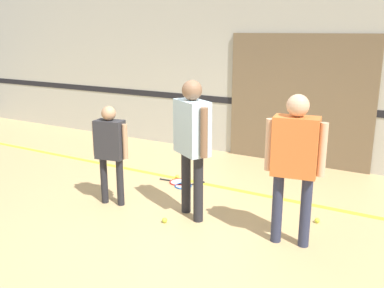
{
  "coord_description": "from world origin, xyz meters",
  "views": [
    {
      "loc": [
        2.51,
        -4.2,
        2.33
      ],
      "look_at": [
        -0.03,
        0.23,
        0.97
      ],
      "focal_mm": 40.0,
      "sensor_mm": 36.0,
      "label": 1
    }
  ],
  "objects_px": {
    "racket_second_spare": "(179,182)",
    "tennis_ball_near_instructor": "(165,220)",
    "tennis_ball_stray_left": "(317,220)",
    "person_student_right": "(295,154)",
    "tennis_ball_by_spare_racket": "(177,177)",
    "person_student_left": "(110,145)",
    "racket_spare_on_floor": "(185,186)",
    "person_instructor": "(192,135)"
  },
  "relations": [
    {
      "from": "person_instructor",
      "to": "racket_second_spare",
      "type": "bearing_deg",
      "value": 160.51
    },
    {
      "from": "person_student_left",
      "to": "person_student_right",
      "type": "bearing_deg",
      "value": -7.7
    },
    {
      "from": "racket_second_spare",
      "to": "tennis_ball_by_spare_racket",
      "type": "relative_size",
      "value": 7.99
    },
    {
      "from": "person_student_right",
      "to": "tennis_ball_by_spare_racket",
      "type": "height_order",
      "value": "person_student_right"
    },
    {
      "from": "tennis_ball_stray_left",
      "to": "person_instructor",
      "type": "bearing_deg",
      "value": -157.62
    },
    {
      "from": "racket_second_spare",
      "to": "tennis_ball_stray_left",
      "type": "distance_m",
      "value": 2.29
    },
    {
      "from": "person_student_right",
      "to": "tennis_ball_stray_left",
      "type": "height_order",
      "value": "person_student_right"
    },
    {
      "from": "person_student_left",
      "to": "racket_spare_on_floor",
      "type": "xyz_separation_m",
      "value": [
        0.52,
        1.07,
        -0.84
      ]
    },
    {
      "from": "racket_second_spare",
      "to": "tennis_ball_stray_left",
      "type": "bearing_deg",
      "value": 164.93
    },
    {
      "from": "tennis_ball_near_instructor",
      "to": "racket_spare_on_floor",
      "type": "bearing_deg",
      "value": 109.69
    },
    {
      "from": "person_instructor",
      "to": "tennis_ball_stray_left",
      "type": "distance_m",
      "value": 1.9
    },
    {
      "from": "person_student_left",
      "to": "person_student_right",
      "type": "distance_m",
      "value": 2.48
    },
    {
      "from": "person_instructor",
      "to": "tennis_ball_by_spare_racket",
      "type": "relative_size",
      "value": 26.61
    },
    {
      "from": "racket_second_spare",
      "to": "tennis_ball_by_spare_racket",
      "type": "bearing_deg",
      "value": -56.85
    },
    {
      "from": "racket_second_spare",
      "to": "tennis_ball_near_instructor",
      "type": "distance_m",
      "value": 1.46
    },
    {
      "from": "person_student_right",
      "to": "racket_spare_on_floor",
      "type": "distance_m",
      "value": 2.41
    },
    {
      "from": "racket_second_spare",
      "to": "tennis_ball_near_instructor",
      "type": "height_order",
      "value": "tennis_ball_near_instructor"
    },
    {
      "from": "person_student_right",
      "to": "racket_second_spare",
      "type": "relative_size",
      "value": 3.21
    },
    {
      "from": "person_instructor",
      "to": "tennis_ball_stray_left",
      "type": "bearing_deg",
      "value": 53.53
    },
    {
      "from": "person_student_left",
      "to": "racket_second_spare",
      "type": "bearing_deg",
      "value": 63.29
    },
    {
      "from": "person_instructor",
      "to": "tennis_ball_near_instructor",
      "type": "relative_size",
      "value": 26.61
    },
    {
      "from": "person_student_left",
      "to": "person_student_right",
      "type": "xyz_separation_m",
      "value": [
        2.47,
        0.1,
        0.2
      ]
    },
    {
      "from": "racket_spare_on_floor",
      "to": "tennis_ball_stray_left",
      "type": "bearing_deg",
      "value": -64.28
    },
    {
      "from": "person_student_right",
      "to": "person_student_left",
      "type": "bearing_deg",
      "value": -6.28
    },
    {
      "from": "person_student_right",
      "to": "tennis_ball_near_instructor",
      "type": "xyz_separation_m",
      "value": [
        -1.51,
        -0.26,
        -1.01
      ]
    },
    {
      "from": "person_student_right",
      "to": "person_instructor",
      "type": "bearing_deg",
      "value": -12.42
    },
    {
      "from": "person_instructor",
      "to": "person_student_right",
      "type": "height_order",
      "value": "person_instructor"
    },
    {
      "from": "racket_spare_on_floor",
      "to": "racket_second_spare",
      "type": "height_order",
      "value": "same"
    },
    {
      "from": "person_student_left",
      "to": "tennis_ball_near_instructor",
      "type": "relative_size",
      "value": 20.76
    },
    {
      "from": "tennis_ball_near_instructor",
      "to": "tennis_ball_stray_left",
      "type": "xyz_separation_m",
      "value": [
        1.66,
        0.94,
        0.0
      ]
    },
    {
      "from": "tennis_ball_near_instructor",
      "to": "racket_second_spare",
      "type": "bearing_deg",
      "value": 114.62
    },
    {
      "from": "racket_spare_on_floor",
      "to": "tennis_ball_near_instructor",
      "type": "relative_size",
      "value": 7.58
    },
    {
      "from": "racket_second_spare",
      "to": "tennis_ball_near_instructor",
      "type": "bearing_deg",
      "value": 109.09
    },
    {
      "from": "tennis_ball_near_instructor",
      "to": "tennis_ball_stray_left",
      "type": "distance_m",
      "value": 1.91
    },
    {
      "from": "person_student_left",
      "to": "tennis_ball_by_spare_racket",
      "type": "xyz_separation_m",
      "value": [
        0.23,
        1.31,
        -0.81
      ]
    },
    {
      "from": "person_student_right",
      "to": "racket_second_spare",
      "type": "height_order",
      "value": "person_student_right"
    },
    {
      "from": "person_student_right",
      "to": "tennis_ball_by_spare_racket",
      "type": "xyz_separation_m",
      "value": [
        -2.23,
        1.21,
        -1.01
      ]
    },
    {
      "from": "racket_spare_on_floor",
      "to": "tennis_ball_stray_left",
      "type": "relative_size",
      "value": 7.58
    },
    {
      "from": "person_instructor",
      "to": "person_student_left",
      "type": "bearing_deg",
      "value": -139.56
    },
    {
      "from": "person_student_left",
      "to": "tennis_ball_by_spare_racket",
      "type": "bearing_deg",
      "value": 69.8
    },
    {
      "from": "person_student_right",
      "to": "tennis_ball_near_instructor",
      "type": "relative_size",
      "value": 25.65
    },
    {
      "from": "person_student_left",
      "to": "tennis_ball_by_spare_racket",
      "type": "relative_size",
      "value": 20.76
    }
  ]
}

